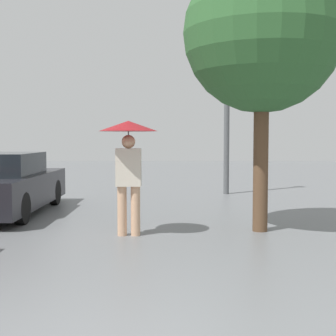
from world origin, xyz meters
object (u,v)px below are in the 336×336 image
pedestrian (128,148)px  street_lamp (227,84)px  tree (262,35)px  parked_car_farthest (2,185)px

pedestrian → street_lamp: size_ratio=0.36×
tree → pedestrian: bearing=-170.9°
pedestrian → parked_car_farthest: (-2.82, 2.27, -0.82)m
street_lamp → parked_car_farthest: bearing=-146.1°
parked_car_farthest → tree: bearing=-20.8°
pedestrian → parked_car_farthest: size_ratio=0.45×
pedestrian → tree: tree is taller
pedestrian → street_lamp: street_lamp is taller
pedestrian → street_lamp: 6.41m
pedestrian → tree: (2.20, 0.35, 1.88)m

